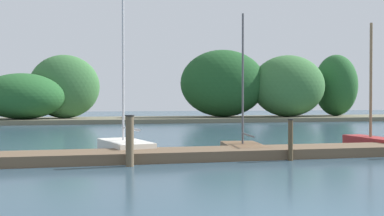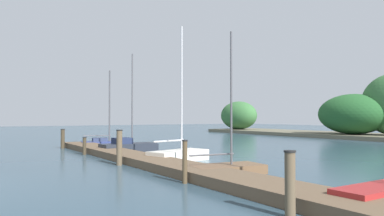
{
  "view_description": "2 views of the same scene",
  "coord_description": "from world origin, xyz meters",
  "px_view_note": "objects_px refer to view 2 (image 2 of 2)",
  "views": [
    {
      "loc": [
        -3.54,
        -6.36,
        2.04
      ],
      "look_at": [
        0.19,
        10.42,
        1.75
      ],
      "focal_mm": 41.14,
      "sensor_mm": 36.0,
      "label": 1
    },
    {
      "loc": [
        13.41,
        1.16,
        2.17
      ],
      "look_at": [
        -0.81,
        10.15,
        2.57
      ],
      "focal_mm": 34.87,
      "sensor_mm": 36.0,
      "label": 2
    }
  ],
  "objects_px": {
    "sailboat_0": "(107,142)",
    "mooring_piling_0": "(63,139)",
    "mooring_piling_4": "(290,184)",
    "sailboat_3": "(230,168)",
    "mooring_piling_1": "(84,146)",
    "mooring_piling_2": "(119,147)",
    "sailboat_2": "(180,154)",
    "sailboat_1": "(130,146)",
    "mooring_piling_3": "(185,161)"
  },
  "relations": [
    {
      "from": "mooring_piling_1",
      "to": "mooring_piling_4",
      "type": "relative_size",
      "value": 0.7
    },
    {
      "from": "mooring_piling_2",
      "to": "sailboat_2",
      "type": "bearing_deg",
      "value": 89.43
    },
    {
      "from": "sailboat_1",
      "to": "sailboat_3",
      "type": "height_order",
      "value": "sailboat_1"
    },
    {
      "from": "sailboat_2",
      "to": "mooring_piling_1",
      "type": "bearing_deg",
      "value": 105.7
    },
    {
      "from": "sailboat_3",
      "to": "mooring_piling_4",
      "type": "bearing_deg",
      "value": -109.54
    },
    {
      "from": "sailboat_0",
      "to": "sailboat_3",
      "type": "relative_size",
      "value": 1.03
    },
    {
      "from": "sailboat_0",
      "to": "mooring_piling_1",
      "type": "height_order",
      "value": "sailboat_0"
    },
    {
      "from": "sailboat_0",
      "to": "mooring_piling_2",
      "type": "relative_size",
      "value": 3.51
    },
    {
      "from": "mooring_piling_0",
      "to": "mooring_piling_2",
      "type": "xyz_separation_m",
      "value": [
        10.57,
        -0.0,
        0.13
      ]
    },
    {
      "from": "sailboat_0",
      "to": "sailboat_3",
      "type": "height_order",
      "value": "sailboat_0"
    },
    {
      "from": "sailboat_2",
      "to": "mooring_piling_0",
      "type": "bearing_deg",
      "value": 92.53
    },
    {
      "from": "sailboat_1",
      "to": "mooring_piling_4",
      "type": "xyz_separation_m",
      "value": [
        15.65,
        -2.88,
        0.36
      ]
    },
    {
      "from": "mooring_piling_1",
      "to": "mooring_piling_4",
      "type": "bearing_deg",
      "value": -0.42
    },
    {
      "from": "mooring_piling_0",
      "to": "mooring_piling_1",
      "type": "xyz_separation_m",
      "value": [
        5.11,
        0.02,
        -0.16
      ]
    },
    {
      "from": "mooring_piling_4",
      "to": "sailboat_0",
      "type": "bearing_deg",
      "value": 171.03
    },
    {
      "from": "mooring_piling_0",
      "to": "mooring_piling_1",
      "type": "distance_m",
      "value": 5.11
    },
    {
      "from": "sailboat_1",
      "to": "sailboat_2",
      "type": "xyz_separation_m",
      "value": [
        5.48,
        0.37,
        -0.04
      ]
    },
    {
      "from": "mooring_piling_0",
      "to": "mooring_piling_3",
      "type": "xyz_separation_m",
      "value": [
        16.02,
        0.13,
        0.04
      ]
    },
    {
      "from": "mooring_piling_4",
      "to": "mooring_piling_2",
      "type": "bearing_deg",
      "value": 179.48
    },
    {
      "from": "sailboat_0",
      "to": "mooring_piling_1",
      "type": "distance_m",
      "value": 6.07
    },
    {
      "from": "sailboat_0",
      "to": "mooring_piling_0",
      "type": "distance_m",
      "value": 3.21
    },
    {
      "from": "sailboat_0",
      "to": "mooring_piling_4",
      "type": "height_order",
      "value": "sailboat_0"
    },
    {
      "from": "mooring_piling_0",
      "to": "mooring_piling_4",
      "type": "height_order",
      "value": "mooring_piling_4"
    },
    {
      "from": "mooring_piling_1",
      "to": "mooring_piling_3",
      "type": "height_order",
      "value": "mooring_piling_3"
    },
    {
      "from": "sailboat_2",
      "to": "mooring_piling_3",
      "type": "height_order",
      "value": "sailboat_2"
    },
    {
      "from": "mooring_piling_0",
      "to": "mooring_piling_4",
      "type": "bearing_deg",
      "value": -0.26
    },
    {
      "from": "sailboat_0",
      "to": "mooring_piling_4",
      "type": "distance_m",
      "value": 21.09
    },
    {
      "from": "sailboat_3",
      "to": "mooring_piling_3",
      "type": "height_order",
      "value": "sailboat_3"
    },
    {
      "from": "sailboat_3",
      "to": "sailboat_0",
      "type": "bearing_deg",
      "value": 94.39
    },
    {
      "from": "mooring_piling_1",
      "to": "sailboat_3",
      "type": "bearing_deg",
      "value": 14.52
    },
    {
      "from": "mooring_piling_0",
      "to": "sailboat_0",
      "type": "bearing_deg",
      "value": 91.12
    },
    {
      "from": "sailboat_1",
      "to": "mooring_piling_3",
      "type": "xyz_separation_m",
      "value": [
        10.9,
        -2.66,
        0.35
      ]
    },
    {
      "from": "mooring_piling_0",
      "to": "sailboat_1",
      "type": "bearing_deg",
      "value": 28.59
    },
    {
      "from": "sailboat_0",
      "to": "sailboat_1",
      "type": "distance_m",
      "value": 5.19
    },
    {
      "from": "sailboat_3",
      "to": "mooring_piling_0",
      "type": "distance_m",
      "value": 15.42
    },
    {
      "from": "sailboat_0",
      "to": "mooring_piling_0",
      "type": "bearing_deg",
      "value": -167.49
    },
    {
      "from": "sailboat_2",
      "to": "sailboat_1",
      "type": "bearing_deg",
      "value": 79.8
    },
    {
      "from": "sailboat_1",
      "to": "sailboat_3",
      "type": "bearing_deg",
      "value": -93.57
    },
    {
      "from": "sailboat_0",
      "to": "mooring_piling_2",
      "type": "height_order",
      "value": "sailboat_0"
    },
    {
      "from": "sailboat_1",
      "to": "sailboat_2",
      "type": "height_order",
      "value": "sailboat_2"
    },
    {
      "from": "mooring_piling_2",
      "to": "mooring_piling_4",
      "type": "distance_m",
      "value": 10.2
    },
    {
      "from": "sailboat_2",
      "to": "mooring_piling_3",
      "type": "bearing_deg",
      "value": -133.25
    },
    {
      "from": "sailboat_1",
      "to": "mooring_piling_3",
      "type": "relative_size",
      "value": 4.28
    },
    {
      "from": "mooring_piling_1",
      "to": "mooring_piling_4",
      "type": "height_order",
      "value": "mooring_piling_4"
    },
    {
      "from": "mooring_piling_1",
      "to": "mooring_piling_3",
      "type": "bearing_deg",
      "value": 0.58
    },
    {
      "from": "sailboat_2",
      "to": "mooring_piling_4",
      "type": "relative_size",
      "value": 4.62
    },
    {
      "from": "sailboat_3",
      "to": "mooring_piling_2",
      "type": "xyz_separation_m",
      "value": [
        -4.62,
        -2.63,
        0.57
      ]
    },
    {
      "from": "sailboat_3",
      "to": "mooring_piling_1",
      "type": "distance_m",
      "value": 10.42
    },
    {
      "from": "sailboat_1",
      "to": "mooring_piling_3",
      "type": "distance_m",
      "value": 11.23
    },
    {
      "from": "mooring_piling_2",
      "to": "mooring_piling_3",
      "type": "xyz_separation_m",
      "value": [
        5.45,
        0.13,
        -0.09
      ]
    }
  ]
}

